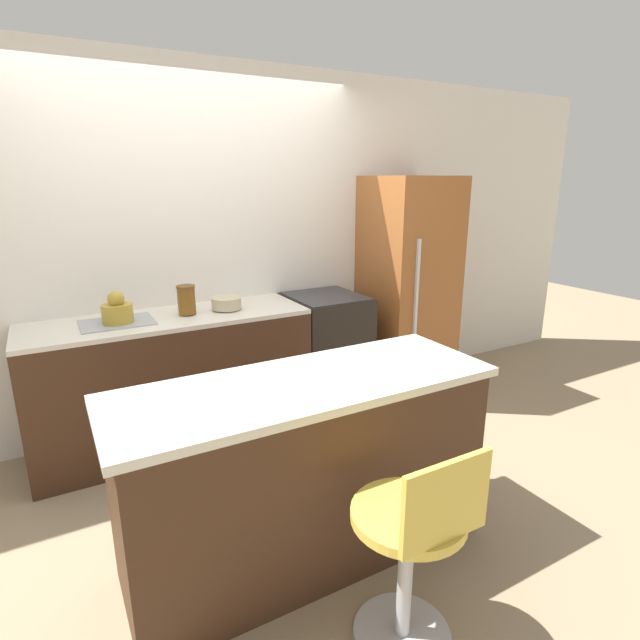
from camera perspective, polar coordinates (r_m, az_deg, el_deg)
The scene contains 10 objects.
ground_plane at distance 3.59m, azimuth -10.14°, elevation -14.55°, with size 14.00×14.00×0.00m, color #998466.
wall_back at distance 3.76m, azimuth -14.41°, elevation 7.70°, with size 8.00×0.06×2.60m.
back_counter at distance 3.60m, azimuth -16.35°, elevation -6.68°, with size 1.83×0.60×0.93m.
kitchen_island at distance 2.49m, azimuth -1.56°, elevation -16.71°, with size 1.78×0.63×0.92m.
oven_range at distance 4.00m, azimuth 0.67°, elevation -3.68°, with size 0.56×0.61×0.93m.
refrigerator at distance 4.29m, azimuth 9.93°, elevation 3.65°, with size 0.65×0.67×1.82m.
stool_chair at distance 2.11m, azimuth 10.48°, elevation -24.52°, with size 0.44×0.44×0.90m.
kettle at distance 3.37m, azimuth -22.17°, elevation 1.04°, with size 0.19×0.19×0.20m.
mixing_bowl at distance 3.53m, azimuth -10.64°, elevation 1.93°, with size 0.21×0.21×0.08m.
canister_jar at distance 3.44m, azimuth -15.02°, elevation 2.28°, with size 0.12×0.12×0.19m.
Camera 1 is at (-0.95, -2.96, 1.80)m, focal length 28.00 mm.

